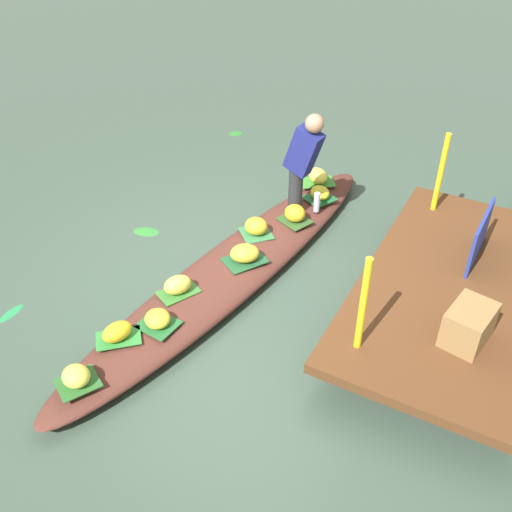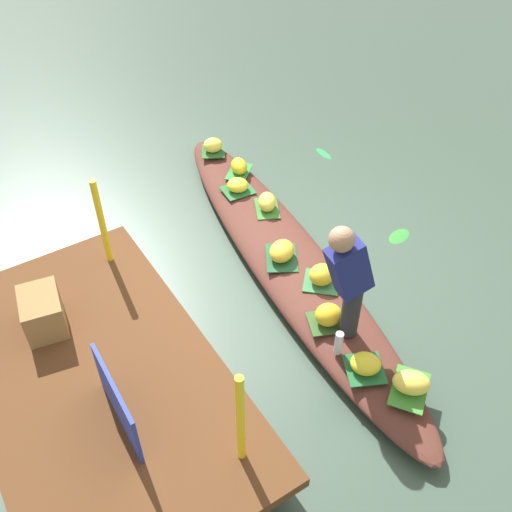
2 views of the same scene
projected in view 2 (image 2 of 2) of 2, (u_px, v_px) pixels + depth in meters
name	position (u px, v px, depth m)	size (l,w,h in m)	color
canal_water	(286.00, 268.00, 6.06)	(40.00, 40.00, 0.00)	#3B4E41
dock_platform	(99.00, 379.00, 4.65)	(3.20, 1.80, 0.39)	#56331B
vendor_boat	(287.00, 260.00, 5.98)	(4.98, 0.79, 0.24)	#552C23
leaf_mat_0	(409.00, 389.00, 4.68)	(0.42, 0.28, 0.01)	#3B832F
banana_bunch_0	(411.00, 383.00, 4.62)	(0.30, 0.21, 0.18)	#F0DD4C
leaf_mat_1	(321.00, 282.00, 5.57)	(0.32, 0.33, 0.01)	#367643
banana_bunch_1	(322.00, 275.00, 5.50)	(0.23, 0.25, 0.19)	gold
leaf_mat_2	(239.00, 172.00, 6.92)	(0.39, 0.24, 0.01)	#308336
banana_bunch_2	(239.00, 166.00, 6.87)	(0.28, 0.18, 0.16)	gold
leaf_mat_3	(282.00, 258.00, 5.82)	(0.42, 0.31, 0.01)	#20532F
banana_bunch_3	(282.00, 251.00, 5.76)	(0.30, 0.24, 0.18)	yellow
leaf_mat_4	(327.00, 322.00, 5.20)	(0.34, 0.29, 0.01)	#305424
banana_bunch_4	(328.00, 315.00, 5.13)	(0.24, 0.22, 0.19)	gold
leaf_mat_5	(267.00, 208.00, 6.40)	(0.38, 0.25, 0.01)	#37742D
banana_bunch_5	(267.00, 202.00, 6.34)	(0.27, 0.19, 0.18)	#EBDC4E
leaf_mat_6	(364.00, 369.00, 4.82)	(0.31, 0.33, 0.01)	#1E5F31
banana_bunch_6	(366.00, 364.00, 4.77)	(0.22, 0.25, 0.15)	yellow
leaf_mat_7	(213.00, 151.00, 7.25)	(0.33, 0.28, 0.01)	#2B6129
banana_bunch_7	(213.00, 145.00, 7.20)	(0.23, 0.22, 0.17)	#ECE14D
leaf_mat_8	(238.00, 190.00, 6.65)	(0.34, 0.30, 0.01)	#256430
banana_bunch_8	(238.00, 185.00, 6.60)	(0.24, 0.23, 0.14)	yellow
vendor_person	(349.00, 277.00, 4.63)	(0.24, 0.45, 1.24)	#28282D
water_bottle	(339.00, 343.00, 4.88)	(0.07, 0.07, 0.23)	silver
market_banner	(117.00, 402.00, 4.13)	(0.76, 0.03, 0.50)	#26389C
railing_post_west	(241.00, 420.00, 3.79)	(0.06, 0.06, 0.91)	yellow
railing_post_east	(102.00, 222.00, 5.28)	(0.06, 0.06, 0.91)	yellow
produce_crate	(43.00, 312.00, 4.86)	(0.44, 0.32, 0.34)	olive
drifting_plant_1	(324.00, 153.00, 7.65)	(0.30, 0.10, 0.01)	#268849
drifting_plant_2	(399.00, 236.00, 6.43)	(0.31, 0.18, 0.01)	#308332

